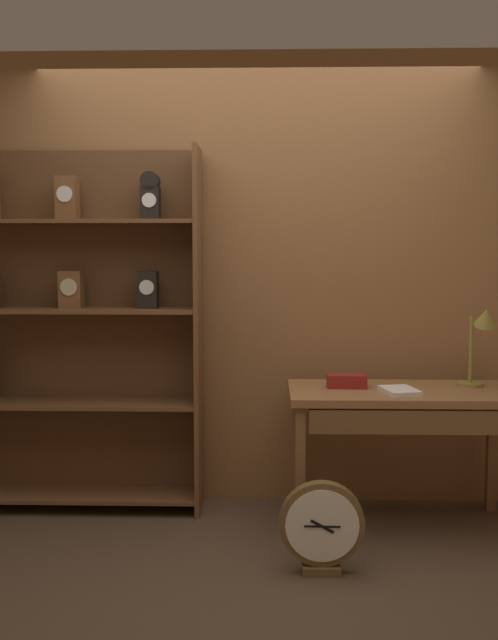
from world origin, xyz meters
The scene contains 8 objects.
ground_plane centered at (0.00, 0.00, 0.00)m, with size 10.00×10.00×0.00m, color #4C3826.
back_wood_panel centered at (0.00, 1.23, 1.30)m, with size 4.80×0.05×2.60m, color brown.
bookshelf centered at (-1.07, 1.06, 1.02)m, with size 1.47×0.31×2.04m.
workbench centered at (0.78, 0.79, 0.65)m, with size 1.21×0.59×0.74m.
desk_lamp centered at (1.20, 0.88, 1.03)m, with size 0.20×0.20×0.45m.
toolbox_small centered at (0.49, 0.85, 0.78)m, with size 0.21×0.10×0.07m, color maroon.
open_repair_manual centered at (0.74, 0.71, 0.75)m, with size 0.16×0.22×0.03m, color silver.
round_clock_large centered at (0.31, 0.22, 0.22)m, with size 0.39×0.11×0.43m.
Camera 1 is at (0.06, -2.93, 1.47)m, focal length 40.13 mm.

